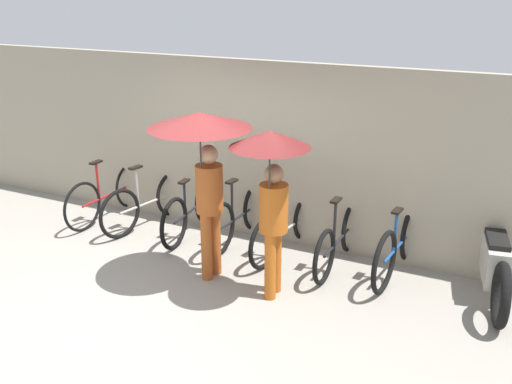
{
  "coord_description": "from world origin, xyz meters",
  "views": [
    {
      "loc": [
        3.38,
        -4.54,
        3.34
      ],
      "look_at": [
        0.54,
        1.27,
        1.0
      ],
      "focal_mm": 40.0,
      "sensor_mm": 36.0,
      "label": 1
    }
  ],
  "objects_px": {
    "parked_bicycle_4": "(287,227)",
    "parked_bicycle_5": "(339,239)",
    "pedestrian_leading": "(203,145)",
    "pedestrian_center": "(271,175)",
    "parked_bicycle_1": "(148,202)",
    "parked_bicycle_6": "(399,245)",
    "parked_bicycle_2": "(191,209)",
    "motorcycle": "(494,262)",
    "parked_bicycle_0": "(108,194)",
    "parked_bicycle_3": "(239,216)"
  },
  "relations": [
    {
      "from": "parked_bicycle_4",
      "to": "parked_bicycle_5",
      "type": "height_order",
      "value": "parked_bicycle_5"
    },
    {
      "from": "pedestrian_leading",
      "to": "pedestrian_center",
      "type": "distance_m",
      "value": 0.9
    },
    {
      "from": "pedestrian_center",
      "to": "pedestrian_leading",
      "type": "bearing_deg",
      "value": -8.5
    },
    {
      "from": "parked_bicycle_1",
      "to": "parked_bicycle_5",
      "type": "bearing_deg",
      "value": -79.26
    },
    {
      "from": "parked_bicycle_5",
      "to": "parked_bicycle_6",
      "type": "distance_m",
      "value": 0.73
    },
    {
      "from": "parked_bicycle_2",
      "to": "pedestrian_leading",
      "type": "xyz_separation_m",
      "value": [
        0.88,
        -1.08,
        1.3
      ]
    },
    {
      "from": "parked_bicycle_2",
      "to": "parked_bicycle_6",
      "type": "bearing_deg",
      "value": -94.18
    },
    {
      "from": "parked_bicycle_5",
      "to": "parked_bicycle_6",
      "type": "bearing_deg",
      "value": -82.38
    },
    {
      "from": "parked_bicycle_1",
      "to": "parked_bicycle_2",
      "type": "xyz_separation_m",
      "value": [
        0.72,
        0.03,
        -0.0
      ]
    },
    {
      "from": "pedestrian_leading",
      "to": "pedestrian_center",
      "type": "relative_size",
      "value": 1.05
    },
    {
      "from": "parked_bicycle_5",
      "to": "pedestrian_leading",
      "type": "relative_size",
      "value": 0.82
    },
    {
      "from": "pedestrian_center",
      "to": "motorcycle",
      "type": "height_order",
      "value": "pedestrian_center"
    },
    {
      "from": "parked_bicycle_0",
      "to": "pedestrian_center",
      "type": "height_order",
      "value": "pedestrian_center"
    },
    {
      "from": "parked_bicycle_1",
      "to": "parked_bicycle_4",
      "type": "bearing_deg",
      "value": -77.82
    },
    {
      "from": "parked_bicycle_1",
      "to": "parked_bicycle_2",
      "type": "distance_m",
      "value": 0.73
    },
    {
      "from": "parked_bicycle_4",
      "to": "parked_bicycle_0",
      "type": "bearing_deg",
      "value": 98.91
    },
    {
      "from": "parked_bicycle_3",
      "to": "motorcycle",
      "type": "relative_size",
      "value": 0.86
    },
    {
      "from": "parked_bicycle_1",
      "to": "parked_bicycle_3",
      "type": "distance_m",
      "value": 1.45
    },
    {
      "from": "parked_bicycle_3",
      "to": "pedestrian_leading",
      "type": "relative_size",
      "value": 0.85
    },
    {
      "from": "parked_bicycle_2",
      "to": "motorcycle",
      "type": "relative_size",
      "value": 0.85
    },
    {
      "from": "parked_bicycle_1",
      "to": "parked_bicycle_3",
      "type": "relative_size",
      "value": 1.01
    },
    {
      "from": "parked_bicycle_0",
      "to": "parked_bicycle_5",
      "type": "relative_size",
      "value": 1.07
    },
    {
      "from": "parked_bicycle_3",
      "to": "parked_bicycle_2",
      "type": "bearing_deg",
      "value": 97.72
    },
    {
      "from": "parked_bicycle_4",
      "to": "motorcycle",
      "type": "xyz_separation_m",
      "value": [
        2.53,
        0.03,
        0.04
      ]
    },
    {
      "from": "parked_bicycle_5",
      "to": "parked_bicycle_2",
      "type": "bearing_deg",
      "value": 90.01
    },
    {
      "from": "parked_bicycle_2",
      "to": "pedestrian_center",
      "type": "relative_size",
      "value": 0.88
    },
    {
      "from": "pedestrian_center",
      "to": "parked_bicycle_4",
      "type": "bearing_deg",
      "value": -80.2
    },
    {
      "from": "parked_bicycle_0",
      "to": "motorcycle",
      "type": "bearing_deg",
      "value": -87.56
    },
    {
      "from": "pedestrian_leading",
      "to": "motorcycle",
      "type": "relative_size",
      "value": 1.01
    },
    {
      "from": "parked_bicycle_0",
      "to": "parked_bicycle_6",
      "type": "relative_size",
      "value": 1.03
    },
    {
      "from": "pedestrian_leading",
      "to": "motorcycle",
      "type": "xyz_separation_m",
      "value": [
        3.11,
        1.14,
        -1.28
      ]
    },
    {
      "from": "parked_bicycle_2",
      "to": "parked_bicycle_4",
      "type": "height_order",
      "value": "parked_bicycle_2"
    },
    {
      "from": "pedestrian_center",
      "to": "parked_bicycle_5",
      "type": "bearing_deg",
      "value": -115.56
    },
    {
      "from": "parked_bicycle_4",
      "to": "parked_bicycle_5",
      "type": "bearing_deg",
      "value": -86.66
    },
    {
      "from": "parked_bicycle_2",
      "to": "pedestrian_leading",
      "type": "distance_m",
      "value": 1.91
    },
    {
      "from": "parked_bicycle_0",
      "to": "parked_bicycle_2",
      "type": "xyz_separation_m",
      "value": [
        1.45,
        0.03,
        -0.01
      ]
    },
    {
      "from": "parked_bicycle_3",
      "to": "parked_bicycle_5",
      "type": "distance_m",
      "value": 1.46
    },
    {
      "from": "parked_bicycle_3",
      "to": "parked_bicycle_5",
      "type": "height_order",
      "value": "parked_bicycle_5"
    },
    {
      "from": "pedestrian_center",
      "to": "parked_bicycle_6",
      "type": "bearing_deg",
      "value": -138.39
    },
    {
      "from": "parked_bicycle_0",
      "to": "parked_bicycle_1",
      "type": "relative_size",
      "value": 1.03
    },
    {
      "from": "parked_bicycle_3",
      "to": "motorcycle",
      "type": "bearing_deg",
      "value": -87.28
    },
    {
      "from": "parked_bicycle_2",
      "to": "parked_bicycle_0",
      "type": "bearing_deg",
      "value": 85.95
    },
    {
      "from": "parked_bicycle_1",
      "to": "pedestrian_center",
      "type": "distance_m",
      "value": 2.93
    },
    {
      "from": "parked_bicycle_1",
      "to": "parked_bicycle_4",
      "type": "xyz_separation_m",
      "value": [
        2.18,
        0.06,
        -0.02
      ]
    },
    {
      "from": "parked_bicycle_1",
      "to": "parked_bicycle_2",
      "type": "relative_size",
      "value": 1.01
    },
    {
      "from": "parked_bicycle_0",
      "to": "pedestrian_center",
      "type": "relative_size",
      "value": 0.93
    },
    {
      "from": "parked_bicycle_0",
      "to": "parked_bicycle_2",
      "type": "distance_m",
      "value": 1.45
    },
    {
      "from": "parked_bicycle_1",
      "to": "parked_bicycle_6",
      "type": "xyz_separation_m",
      "value": [
        3.63,
        0.09,
        0.01
      ]
    },
    {
      "from": "parked_bicycle_3",
      "to": "pedestrian_leading",
      "type": "height_order",
      "value": "pedestrian_leading"
    },
    {
      "from": "parked_bicycle_1",
      "to": "parked_bicycle_2",
      "type": "height_order",
      "value": "parked_bicycle_2"
    }
  ]
}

